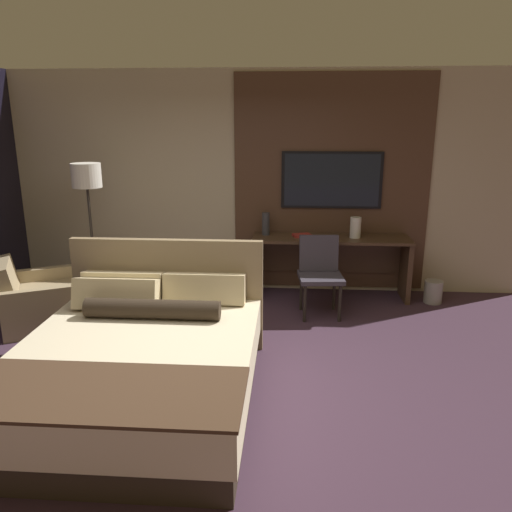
{
  "coord_description": "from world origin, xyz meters",
  "views": [
    {
      "loc": [
        0.59,
        -3.8,
        2.21
      ],
      "look_at": [
        0.25,
        1.0,
        0.88
      ],
      "focal_mm": 35.0,
      "sensor_mm": 36.0,
      "label": 1
    }
  ],
  "objects_px": {
    "book": "(302,235)",
    "vase_short": "(355,227)",
    "desk": "(330,256)",
    "bed": "(139,363)",
    "floor_lamp": "(87,187)",
    "waste_bin": "(433,292)",
    "armchair_by_window": "(42,302)",
    "desk_chair": "(320,268)",
    "vase_tall": "(266,224)",
    "tv": "(332,180)"
  },
  "relations": [
    {
      "from": "book",
      "to": "vase_tall",
      "type": "bearing_deg",
      "value": 172.58
    },
    {
      "from": "book",
      "to": "waste_bin",
      "type": "distance_m",
      "value": 1.76
    },
    {
      "from": "tv",
      "to": "floor_lamp",
      "type": "bearing_deg",
      "value": -166.96
    },
    {
      "from": "book",
      "to": "vase_short",
      "type": "bearing_deg",
      "value": -1.66
    },
    {
      "from": "desk",
      "to": "bed",
      "type": "bearing_deg",
      "value": -123.39
    },
    {
      "from": "floor_lamp",
      "to": "waste_bin",
      "type": "height_order",
      "value": "floor_lamp"
    },
    {
      "from": "desk_chair",
      "to": "vase_tall",
      "type": "xyz_separation_m",
      "value": [
        -0.66,
        0.63,
        0.38
      ]
    },
    {
      "from": "tv",
      "to": "vase_short",
      "type": "xyz_separation_m",
      "value": [
        0.29,
        -0.24,
        -0.55
      ]
    },
    {
      "from": "desk",
      "to": "vase_short",
      "type": "xyz_separation_m",
      "value": [
        0.29,
        -0.04,
        0.38
      ]
    },
    {
      "from": "vase_tall",
      "to": "book",
      "type": "height_order",
      "value": "vase_tall"
    },
    {
      "from": "tv",
      "to": "desk_chair",
      "type": "distance_m",
      "value": 1.22
    },
    {
      "from": "vase_tall",
      "to": "waste_bin",
      "type": "distance_m",
      "value": 2.24
    },
    {
      "from": "waste_bin",
      "to": "desk",
      "type": "bearing_deg",
      "value": 172.9
    },
    {
      "from": "desk_chair",
      "to": "armchair_by_window",
      "type": "xyz_separation_m",
      "value": [
        -3.08,
        -0.52,
        -0.3
      ]
    },
    {
      "from": "desk_chair",
      "to": "floor_lamp",
      "type": "height_order",
      "value": "floor_lamp"
    },
    {
      "from": "bed",
      "to": "vase_short",
      "type": "height_order",
      "value": "bed"
    },
    {
      "from": "vase_tall",
      "to": "book",
      "type": "bearing_deg",
      "value": -7.42
    },
    {
      "from": "waste_bin",
      "to": "bed",
      "type": "bearing_deg",
      "value": -140.89
    },
    {
      "from": "tv",
      "to": "vase_tall",
      "type": "bearing_deg",
      "value": -168.46
    },
    {
      "from": "desk",
      "to": "floor_lamp",
      "type": "relative_size",
      "value": 1.14
    },
    {
      "from": "bed",
      "to": "desk",
      "type": "height_order",
      "value": "bed"
    },
    {
      "from": "tv",
      "to": "vase_short",
      "type": "height_order",
      "value": "tv"
    },
    {
      "from": "floor_lamp",
      "to": "book",
      "type": "distance_m",
      "value": 2.63
    },
    {
      "from": "floor_lamp",
      "to": "vase_short",
      "type": "height_order",
      "value": "floor_lamp"
    },
    {
      "from": "armchair_by_window",
      "to": "vase_tall",
      "type": "xyz_separation_m",
      "value": [
        2.42,
        1.15,
        0.68
      ]
    },
    {
      "from": "armchair_by_window",
      "to": "bed",
      "type": "bearing_deg",
      "value": -159.83
    },
    {
      "from": "desk",
      "to": "armchair_by_window",
      "type": "relative_size",
      "value": 1.67
    },
    {
      "from": "bed",
      "to": "floor_lamp",
      "type": "height_order",
      "value": "floor_lamp"
    },
    {
      "from": "book",
      "to": "waste_bin",
      "type": "height_order",
      "value": "book"
    },
    {
      "from": "desk_chair",
      "to": "book",
      "type": "distance_m",
      "value": 0.66
    },
    {
      "from": "armchair_by_window",
      "to": "vase_short",
      "type": "relative_size",
      "value": 4.53
    },
    {
      "from": "desk",
      "to": "floor_lamp",
      "type": "xyz_separation_m",
      "value": [
        -2.87,
        -0.46,
        0.9
      ]
    },
    {
      "from": "desk",
      "to": "book",
      "type": "xyz_separation_m",
      "value": [
        -0.36,
        -0.02,
        0.26
      ]
    },
    {
      "from": "armchair_by_window",
      "to": "vase_short",
      "type": "distance_m",
      "value": 3.75
    },
    {
      "from": "desk_chair",
      "to": "vase_short",
      "type": "xyz_separation_m",
      "value": [
        0.45,
        0.55,
        0.36
      ]
    },
    {
      "from": "floor_lamp",
      "to": "book",
      "type": "relative_size",
      "value": 6.65
    },
    {
      "from": "floor_lamp",
      "to": "vase_tall",
      "type": "xyz_separation_m",
      "value": [
        2.06,
        0.5,
        -0.51
      ]
    },
    {
      "from": "armchair_by_window",
      "to": "waste_bin",
      "type": "distance_m",
      "value": 4.61
    },
    {
      "from": "vase_tall",
      "to": "armchair_by_window",
      "type": "bearing_deg",
      "value": -154.58
    },
    {
      "from": "floor_lamp",
      "to": "book",
      "type": "bearing_deg",
      "value": 9.92
    },
    {
      "from": "vase_short",
      "to": "book",
      "type": "bearing_deg",
      "value": 178.34
    },
    {
      "from": "tv",
      "to": "desk_chair",
      "type": "bearing_deg",
      "value": -101.31
    },
    {
      "from": "vase_short",
      "to": "desk_chair",
      "type": "bearing_deg",
      "value": -129.38
    },
    {
      "from": "book",
      "to": "desk",
      "type": "bearing_deg",
      "value": 2.91
    },
    {
      "from": "armchair_by_window",
      "to": "book",
      "type": "xyz_separation_m",
      "value": [
        2.88,
        1.09,
        0.55
      ]
    },
    {
      "from": "bed",
      "to": "vase_tall",
      "type": "height_order",
      "value": "bed"
    },
    {
      "from": "desk",
      "to": "armchair_by_window",
      "type": "distance_m",
      "value": 3.44
    },
    {
      "from": "vase_tall",
      "to": "desk",
      "type": "bearing_deg",
      "value": -2.9
    },
    {
      "from": "bed",
      "to": "tv",
      "type": "xyz_separation_m",
      "value": [
        1.69,
        2.78,
        1.14
      ]
    },
    {
      "from": "bed",
      "to": "waste_bin",
      "type": "height_order",
      "value": "bed"
    }
  ]
}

